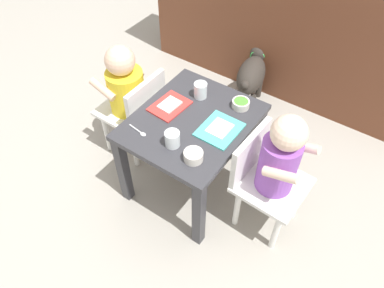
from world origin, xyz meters
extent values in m
plane|color=#9E998E|center=(0.00, 0.00, 0.00)|extent=(7.00, 7.00, 0.00)
cube|color=brown|center=(0.00, 1.03, 0.45)|extent=(1.74, 0.35, 0.89)
cube|color=#333338|center=(0.00, 0.00, 0.43)|extent=(0.48, 0.57, 0.03)
cube|color=#333338|center=(-0.21, -0.26, 0.21)|extent=(0.04, 0.04, 0.42)
cube|color=#333338|center=(0.21, -0.26, 0.21)|extent=(0.04, 0.04, 0.42)
cube|color=#333338|center=(-0.21, 0.26, 0.21)|extent=(0.04, 0.04, 0.42)
cube|color=#333338|center=(0.21, 0.26, 0.21)|extent=(0.04, 0.04, 0.42)
cube|color=white|center=(-0.41, 0.03, 0.27)|extent=(0.28, 0.28, 0.02)
cube|color=white|center=(-0.28, 0.03, 0.39)|extent=(0.03, 0.27, 0.22)
cylinder|color=yellow|center=(-0.41, 0.03, 0.40)|extent=(0.18, 0.18, 0.22)
sphere|color=beige|center=(-0.42, 0.03, 0.57)|extent=(0.14, 0.14, 0.14)
cylinder|color=white|center=(-0.51, 0.13, 0.13)|extent=(0.03, 0.03, 0.27)
cylinder|color=white|center=(-0.51, -0.07, 0.13)|extent=(0.03, 0.03, 0.27)
cylinder|color=white|center=(-0.31, 0.13, 0.13)|extent=(0.03, 0.03, 0.27)
cylinder|color=white|center=(-0.31, -0.07, 0.13)|extent=(0.03, 0.03, 0.27)
cylinder|color=beige|center=(-0.46, 0.13, 0.45)|extent=(0.15, 0.04, 0.09)
cylinder|color=beige|center=(-0.46, -0.07, 0.45)|extent=(0.15, 0.04, 0.09)
cube|color=white|center=(0.41, 0.01, 0.27)|extent=(0.29, 0.29, 0.02)
cube|color=white|center=(0.28, 0.02, 0.39)|extent=(0.04, 0.27, 0.22)
cylinder|color=purple|center=(0.41, 0.01, 0.41)|extent=(0.16, 0.16, 0.26)
sphere|color=beige|center=(0.42, 0.01, 0.60)|extent=(0.14, 0.14, 0.14)
cylinder|color=white|center=(0.51, -0.09, 0.13)|extent=(0.03, 0.03, 0.27)
cylinder|color=white|center=(0.52, 0.10, 0.13)|extent=(0.03, 0.03, 0.27)
cylinder|color=white|center=(0.31, -0.08, 0.13)|extent=(0.03, 0.03, 0.27)
cylinder|color=white|center=(0.32, 0.12, 0.13)|extent=(0.03, 0.03, 0.27)
cylinder|color=beige|center=(0.46, -0.08, 0.48)|extent=(0.15, 0.05, 0.09)
cylinder|color=beige|center=(0.47, 0.10, 0.48)|extent=(0.15, 0.05, 0.09)
ellipsoid|color=#332D28|center=(-0.07, 0.72, 0.21)|extent=(0.23, 0.34, 0.18)
sphere|color=#332D28|center=(-0.11, 0.89, 0.26)|extent=(0.12, 0.12, 0.12)
sphere|color=black|center=(-0.12, 0.93, 0.25)|extent=(0.05, 0.05, 0.05)
torus|color=green|center=(-0.10, 0.86, 0.24)|extent=(0.10, 0.05, 0.10)
sphere|color=#332D28|center=(-0.03, 0.57, 0.25)|extent=(0.05, 0.05, 0.05)
cylinder|color=#332D28|center=(-0.04, 0.81, 0.07)|extent=(0.04, 0.04, 0.14)
cylinder|color=#332D28|center=(-0.13, 0.79, 0.07)|extent=(0.04, 0.04, 0.14)
cylinder|color=#332D28|center=(0.00, 0.64, 0.07)|extent=(0.04, 0.04, 0.14)
cylinder|color=#332D28|center=(-0.09, 0.62, 0.07)|extent=(0.04, 0.04, 0.14)
cube|color=red|center=(-0.13, 0.01, 0.45)|extent=(0.14, 0.18, 0.01)
cube|color=white|center=(-0.13, 0.01, 0.46)|extent=(0.08, 0.10, 0.01)
cube|color=#4CC6BC|center=(0.13, 0.01, 0.45)|extent=(0.16, 0.19, 0.01)
cube|color=white|center=(0.13, 0.01, 0.46)|extent=(0.09, 0.10, 0.01)
cylinder|color=white|center=(0.02, -0.16, 0.48)|extent=(0.06, 0.06, 0.07)
cylinder|color=silver|center=(0.02, -0.16, 0.46)|extent=(0.05, 0.05, 0.03)
cylinder|color=white|center=(-0.06, 0.15, 0.48)|extent=(0.06, 0.06, 0.07)
cylinder|color=silver|center=(-0.06, 0.15, 0.47)|extent=(0.05, 0.05, 0.04)
cylinder|color=silver|center=(0.13, -0.18, 0.47)|extent=(0.08, 0.08, 0.04)
cylinder|color=gold|center=(0.13, -0.18, 0.48)|extent=(0.06, 0.06, 0.01)
cylinder|color=silver|center=(0.13, 0.19, 0.46)|extent=(0.08, 0.08, 0.03)
cylinder|color=#4C8C33|center=(0.13, 0.19, 0.48)|extent=(0.06, 0.06, 0.01)
cylinder|color=silver|center=(-0.17, -0.18, 0.45)|extent=(0.08, 0.02, 0.01)
ellipsoid|color=silver|center=(-0.12, -0.19, 0.45)|extent=(0.03, 0.02, 0.01)
camera|label=1|loc=(0.67, -0.97, 1.58)|focal=34.92mm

